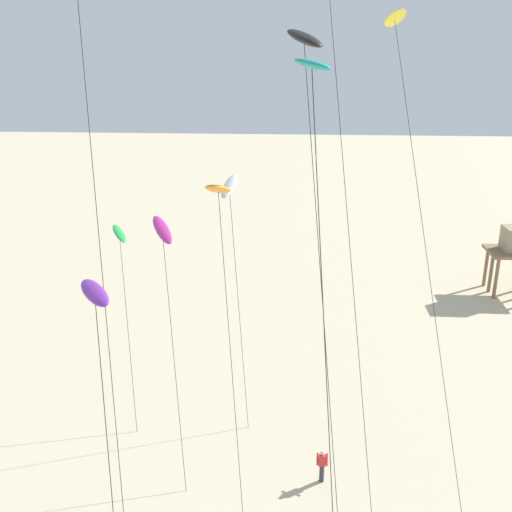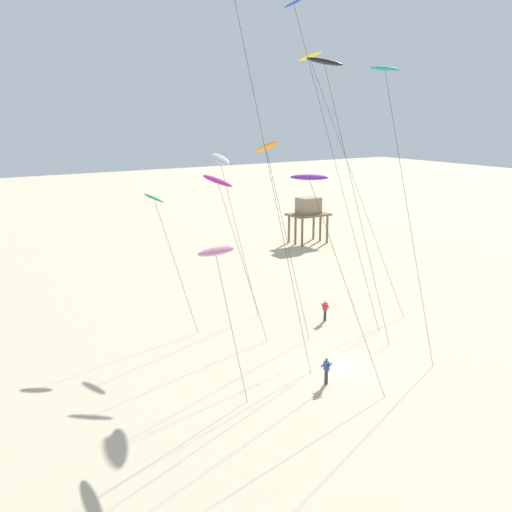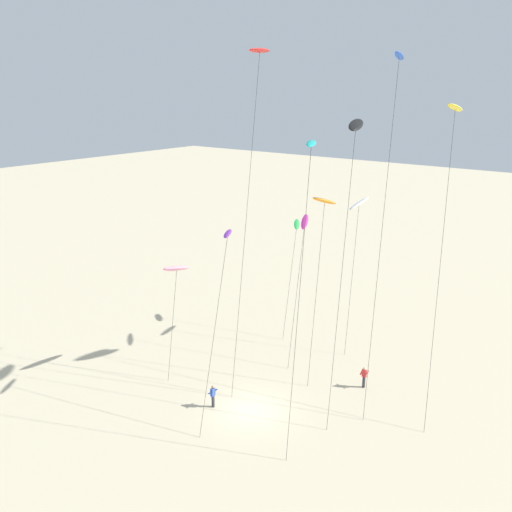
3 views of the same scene
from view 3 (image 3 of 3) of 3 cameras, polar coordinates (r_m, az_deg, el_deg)
The scene contains 14 objects.
ground_plane at distance 40.46m, azimuth -0.45°, elevation -15.49°, with size 260.00×260.00×0.00m, color beige.
kite_magenta at distance 45.84m, azimuth 5.00°, elevation 3.41°, with size 2.36×5.54×11.66m.
kite_white at distance 47.97m, azimuth 10.51°, elevation 5.23°, with size 1.77×5.15×12.86m.
kite_green at distance 51.05m, azimuth 4.19°, elevation 3.11°, with size 2.11×4.93×10.09m.
kite_yellow at distance 42.74m, azimuth 19.71°, elevation 13.75°, with size 3.54×10.34×20.70m.
kite_orange at distance 42.28m, azimuth 7.04°, elevation 5.52°, with size 1.85×5.23×14.06m.
kite_black at distance 38.06m, azimuth 10.18°, elevation 12.89°, with size 2.84×7.18×19.83m.
kite_purple at distance 37.39m, azimuth -2.95°, elevation 2.04°, with size 2.70×6.32×12.50m.
kite_pink at distance 42.92m, azimuth -8.13°, elevation -1.29°, with size 1.48×3.81×9.12m.
kite_blue at distance 41.59m, azimuth 14.36°, elevation 18.22°, with size 3.10×8.76×24.15m.
kite_red at distance 41.88m, azimuth 0.35°, elevation 19.85°, with size 2.68×7.52×24.38m.
kite_teal at distance 33.06m, azimuth 5.63°, elevation 10.61°, with size 2.08×5.17×18.79m.
kite_flyer_nearest at distance 40.46m, azimuth -4.43°, elevation -14.06°, with size 0.51×0.54×1.67m.
kite_flyer_middle at distance 43.44m, azimuth 11.01°, elevation -12.02°, with size 0.55×0.52×1.67m.
Camera 3 is at (21.07, -26.87, 21.70)m, focal length 39.08 mm.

